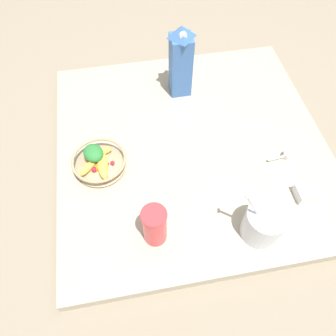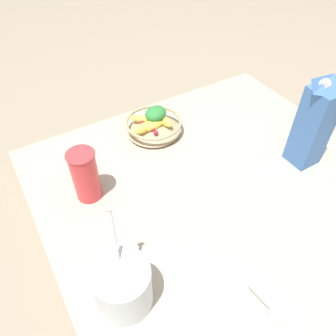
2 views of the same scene
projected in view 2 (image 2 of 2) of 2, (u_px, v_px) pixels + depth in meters
ground_plane at (224, 203)px, 0.95m from camera, size 6.00×6.00×0.00m
countertop at (225, 198)px, 0.93m from camera, size 0.98×0.98×0.05m
fruit_bowl at (153, 124)px, 1.08m from camera, size 0.19×0.19×0.09m
milk_carton at (315, 121)px, 0.91m from camera, size 0.08×0.08×0.29m
yogurt_tub at (123, 285)px, 0.66m from camera, size 0.14×0.12×0.22m
drinking_cup at (85, 174)px, 0.85m from camera, size 0.07×0.07×0.15m
measuring_scoop at (276, 312)px, 0.67m from camera, size 0.10×0.04×0.03m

